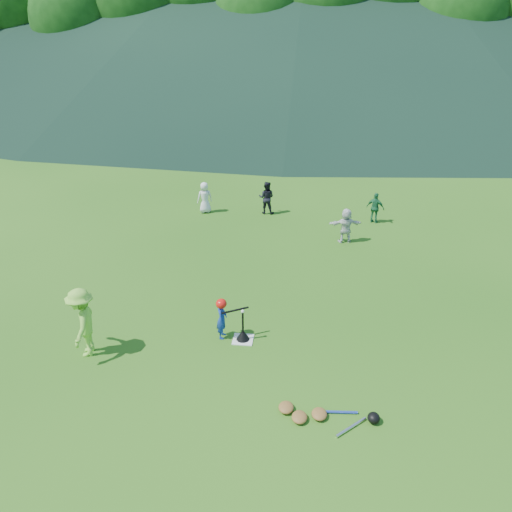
{
  "coord_description": "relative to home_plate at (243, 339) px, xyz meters",
  "views": [
    {
      "loc": [
        1.36,
        -9.16,
        6.4
      ],
      "look_at": [
        0.0,
        2.5,
        0.9
      ],
      "focal_mm": 35.0,
      "sensor_mm": 36.0,
      "label": 1
    }
  ],
  "objects": [
    {
      "name": "ground",
      "position": [
        0.0,
        0.0,
        -0.01
      ],
      "size": [
        120.0,
        120.0,
        0.0
      ],
      "primitive_type": "plane",
      "color": "#245613",
      "rests_on": "ground"
    },
    {
      "name": "home_plate",
      "position": [
        0.0,
        0.0,
        0.0
      ],
      "size": [
        0.45,
        0.45,
        0.02
      ],
      "primitive_type": "cube",
      "color": "silver",
      "rests_on": "ground"
    },
    {
      "name": "baseball",
      "position": [
        0.0,
        0.0,
        0.73
      ],
      "size": [
        0.08,
        0.08,
        0.08
      ],
      "primitive_type": "sphere",
      "color": "white",
      "rests_on": "batting_tee"
    },
    {
      "name": "batter_child",
      "position": [
        -0.48,
        0.07,
        0.46
      ],
      "size": [
        0.23,
        0.34,
        0.94
      ],
      "primitive_type": "imported",
      "rotation": [
        0.0,
        0.0,
        1.56
      ],
      "color": "navy",
      "rests_on": "ground"
    },
    {
      "name": "adult_coach",
      "position": [
        -3.23,
        -0.87,
        0.76
      ],
      "size": [
        0.75,
        1.08,
        1.54
      ],
      "primitive_type": "imported",
      "rotation": [
        0.0,
        0.0,
        -1.38
      ],
      "color": "#84CE3C",
      "rests_on": "ground"
    },
    {
      "name": "fielder_a",
      "position": [
        -2.54,
        8.01,
        0.56
      ],
      "size": [
        0.66,
        0.58,
        1.14
      ],
      "primitive_type": "imported",
      "rotation": [
        0.0,
        0.0,
        3.6
      ],
      "color": "silver",
      "rests_on": "ground"
    },
    {
      "name": "fielder_b",
      "position": [
        -0.28,
        8.18,
        0.59
      ],
      "size": [
        0.63,
        0.52,
        1.2
      ],
      "primitive_type": "imported",
      "rotation": [
        0.0,
        0.0,
        3.03
      ],
      "color": "black",
      "rests_on": "ground"
    },
    {
      "name": "fielder_c",
      "position": [
        3.59,
        7.68,
        0.53
      ],
      "size": [
        0.68,
        0.5,
        1.08
      ],
      "primitive_type": "imported",
      "rotation": [
        0.0,
        0.0,
        2.72
      ],
      "color": "#1E653B",
      "rests_on": "ground"
    },
    {
      "name": "fielder_d",
      "position": [
        2.49,
        5.81,
        0.55
      ],
      "size": [
        1.09,
        0.52,
        1.13
      ],
      "primitive_type": "imported",
      "rotation": [
        0.0,
        0.0,
        3.33
      ],
      "color": "silver",
      "rests_on": "ground"
    },
    {
      "name": "batting_tee",
      "position": [
        0.0,
        0.0,
        0.12
      ],
      "size": [
        0.3,
        0.3,
        0.68
      ],
      "color": "black",
      "rests_on": "home_plate"
    },
    {
      "name": "batter_gear",
      "position": [
        -0.46,
        0.07,
        0.83
      ],
      "size": [
        0.71,
        0.33,
        0.3
      ],
      "color": "red",
      "rests_on": "ground"
    },
    {
      "name": "equipment_pile",
      "position": [
        1.69,
        -2.22,
        0.06
      ],
      "size": [
        1.8,
        0.76,
        0.19
      ],
      "color": "olive",
      "rests_on": "ground"
    },
    {
      "name": "outfield_fence",
      "position": [
        0.0,
        28.0,
        0.69
      ],
      "size": [
        70.07,
        0.08,
        1.33
      ],
      "color": "gray",
      "rests_on": "ground"
    }
  ]
}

